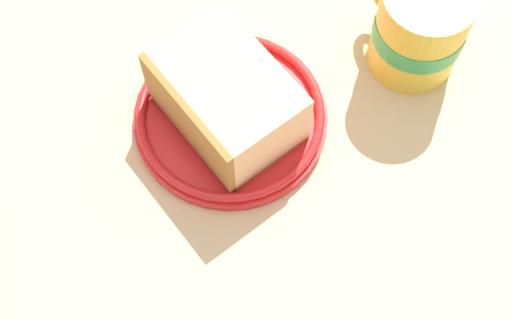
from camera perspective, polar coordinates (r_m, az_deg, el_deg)
The scene contains 4 objects.
ground_plane at distance 62.73cm, azimuth -0.40°, elevation -2.39°, with size 136.28×136.28×3.35cm, color tan.
small_plate at distance 62.88cm, azimuth -2.03°, elevation 3.48°, with size 17.03×17.03×1.82cm.
cake_slice at distance 59.72cm, azimuth -2.35°, elevation 4.89°, with size 14.15×14.53×6.74cm.
tea_mug at distance 64.53cm, azimuth 12.80°, elevation 10.24°, with size 8.29×9.50×9.32cm.
Camera 1 is at (1.48, -23.13, 56.62)cm, focal length 50.37 mm.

